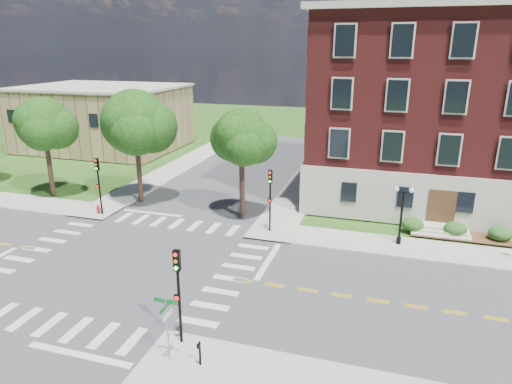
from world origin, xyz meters
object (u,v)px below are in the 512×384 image
(traffic_signal_se, at_px, (178,285))
(street_sign_pole, at_px, (167,317))
(twin_lamp_west, at_px, (402,212))
(fire_hydrant, at_px, (98,209))
(push_button_post, at_px, (200,352))
(traffic_signal_ne, at_px, (270,193))
(traffic_signal_nw, at_px, (98,179))

(traffic_signal_se, bearing_deg, street_sign_pole, -87.37)
(twin_lamp_west, bearing_deg, fire_hydrant, -177.76)
(traffic_signal_se, distance_m, fire_hydrant, 20.13)
(push_button_post, bearing_deg, traffic_signal_ne, 93.96)
(traffic_signal_ne, bearing_deg, street_sign_pole, -91.40)
(street_sign_pole, xyz_separation_m, push_button_post, (1.47, 0.05, -1.51))
(twin_lamp_west, bearing_deg, street_sign_pole, -121.26)
(traffic_signal_se, relative_size, street_sign_pole, 1.55)
(push_button_post, height_order, fire_hydrant, push_button_post)
(traffic_signal_ne, xyz_separation_m, fire_hydrant, (-14.79, -0.52, -2.72))
(traffic_signal_se, height_order, traffic_signal_ne, same)
(traffic_signal_nw, bearing_deg, fire_hydrant, 170.82)
(twin_lamp_west, height_order, street_sign_pole, twin_lamp_west)
(traffic_signal_nw, height_order, push_button_post, traffic_signal_nw)
(traffic_signal_se, xyz_separation_m, fire_hydrant, (-14.35, 13.86, -2.72))
(push_button_post, xyz_separation_m, fire_hydrant, (-15.88, 15.14, -0.33))
(traffic_signal_nw, relative_size, street_sign_pole, 1.55)
(street_sign_pole, bearing_deg, push_button_post, 1.84)
(traffic_signal_ne, relative_size, twin_lamp_west, 1.13)
(traffic_signal_nw, bearing_deg, traffic_signal_ne, 2.32)
(street_sign_pole, relative_size, push_button_post, 2.58)
(traffic_signal_se, height_order, twin_lamp_west, traffic_signal_se)
(traffic_signal_nw, bearing_deg, street_sign_pole, -47.14)
(traffic_signal_nw, height_order, street_sign_pole, traffic_signal_nw)
(twin_lamp_west, bearing_deg, push_button_post, -117.37)
(twin_lamp_west, distance_m, street_sign_pole, 18.88)
(traffic_signal_ne, relative_size, street_sign_pole, 1.55)
(traffic_signal_ne, bearing_deg, fire_hydrant, -177.97)
(twin_lamp_west, relative_size, street_sign_pole, 1.36)
(fire_hydrant, bearing_deg, twin_lamp_west, 2.24)
(push_button_post, bearing_deg, traffic_signal_se, 140.16)
(twin_lamp_west, height_order, push_button_post, twin_lamp_west)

